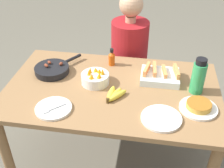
{
  "coord_description": "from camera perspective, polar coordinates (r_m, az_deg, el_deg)",
  "views": [
    {
      "loc": [
        0.25,
        -1.55,
        1.9
      ],
      "look_at": [
        0.0,
        0.0,
        0.8
      ],
      "focal_mm": 45.0,
      "sensor_mm": 36.0,
      "label": 1
    }
  ],
  "objects": [
    {
      "name": "melon_tray",
      "position": [
        2.03,
        9.71,
        1.69
      ],
      "size": [
        0.27,
        0.22,
        0.09
      ],
      "color": "silver",
      "rests_on": "dining_table"
    },
    {
      "name": "person_figure",
      "position": [
        2.61,
        3.39,
        2.76
      ],
      "size": [
        0.35,
        0.35,
        1.24
      ],
      "color": "black",
      "rests_on": "ground_plane"
    },
    {
      "name": "hot_sauce_bottle",
      "position": [
        2.16,
        -0.06,
        5.33
      ],
      "size": [
        0.05,
        0.05,
        0.14
      ],
      "color": "#C64C0F",
      "rests_on": "dining_table"
    },
    {
      "name": "empty_plate_near_front",
      "position": [
        1.7,
        9.97,
        -6.87
      ],
      "size": [
        0.24,
        0.24,
        0.02
      ],
      "color": "silver",
      "rests_on": "dining_table"
    },
    {
      "name": "skillet",
      "position": [
        2.13,
        -11.99,
        2.92
      ],
      "size": [
        0.29,
        0.37,
        0.08
      ],
      "rotation": [
        0.0,
        0.0,
        0.98
      ],
      "color": "black",
      "rests_on": "dining_table"
    },
    {
      "name": "fruit_bowl_mango",
      "position": [
        1.96,
        -3.43,
        1.25
      ],
      "size": [
        0.19,
        0.19,
        0.13
      ],
      "color": "silver",
      "rests_on": "dining_table"
    },
    {
      "name": "frittata_plate_center",
      "position": [
        1.82,
        17.18,
        -4.42
      ],
      "size": [
        0.24,
        0.24,
        0.05
      ],
      "color": "silver",
      "rests_on": "dining_table"
    },
    {
      "name": "dining_table",
      "position": [
        2.0,
        0.0,
        -3.31
      ],
      "size": [
        1.47,
        0.89,
        0.77
      ],
      "color": "olive",
      "rests_on": "ground_plane"
    },
    {
      "name": "water_bottle",
      "position": [
        1.91,
        17.15,
        1.44
      ],
      "size": [
        0.09,
        0.09,
        0.25
      ],
      "color": "#2D9351",
      "rests_on": "dining_table"
    },
    {
      "name": "banana_bunch",
      "position": [
        1.84,
        0.4,
        -2.19
      ],
      "size": [
        0.13,
        0.18,
        0.04
      ],
      "color": "yellow",
      "rests_on": "dining_table"
    },
    {
      "name": "ground_plane",
      "position": [
        2.46,
        0.0,
        -15.51
      ],
      "size": [
        14.0,
        14.0,
        0.0
      ],
      "primitive_type": "plane",
      "color": "#666051"
    },
    {
      "name": "empty_plate_far_left",
      "position": [
        1.78,
        -11.8,
        -4.87
      ],
      "size": [
        0.23,
        0.23,
        0.02
      ],
      "color": "silver",
      "rests_on": "dining_table"
    }
  ]
}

